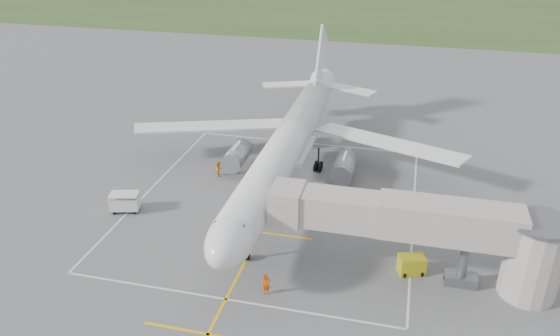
% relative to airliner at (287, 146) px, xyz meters
% --- Properties ---
extents(ground, '(700.00, 700.00, 0.00)m').
position_rel_airliner_xyz_m(ground, '(0.00, -0.75, -4.39)').
color(ground, '#545457').
rests_on(ground, ground).
extents(grass_strip, '(700.00, 120.00, 0.02)m').
position_rel_airliner_xyz_m(grass_strip, '(0.00, 129.25, -4.38)').
color(grass_strip, '#31481F').
rests_on(grass_strip, ground).
extents(apron_markings, '(28.20, 60.00, 0.01)m').
position_rel_airliner_xyz_m(apron_markings, '(0.00, -6.57, -4.38)').
color(apron_markings, '#F0B20E').
rests_on(apron_markings, ground).
extents(airliner, '(38.93, 46.75, 13.52)m').
position_rel_airliner_xyz_m(airliner, '(0.00, 0.00, 0.00)').
color(airliner, silver).
rests_on(airliner, ground).
extents(jet_bridge, '(23.40, 5.00, 7.20)m').
position_rel_airliner_xyz_m(jet_bridge, '(15.72, -14.25, 0.35)').
color(jet_bridge, gray).
rests_on(jet_bridge, ground).
extents(gpu_unit, '(2.47, 2.07, 1.60)m').
position_rel_airliner_xyz_m(gpu_unit, '(14.03, -13.70, -3.60)').
color(gpu_unit, '#AFA515').
rests_on(gpu_unit, ground).
extents(baggage_cart, '(3.16, 2.36, 1.96)m').
position_rel_airliner_xyz_m(baggage_cart, '(-14.32, -10.18, -3.39)').
color(baggage_cart, silver).
rests_on(baggage_cart, ground).
extents(ramp_worker_nose, '(0.83, 0.74, 1.90)m').
position_rel_airliner_xyz_m(ramp_worker_nose, '(2.91, -19.34, -3.44)').
color(ramp_worker_nose, '#FF5408').
rests_on(ramp_worker_nose, ground).
extents(ramp_worker_wing, '(0.98, 1.05, 1.73)m').
position_rel_airliner_xyz_m(ramp_worker_wing, '(-7.85, -0.29, -3.53)').
color(ramp_worker_wing, orange).
rests_on(ramp_worker_wing, ground).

